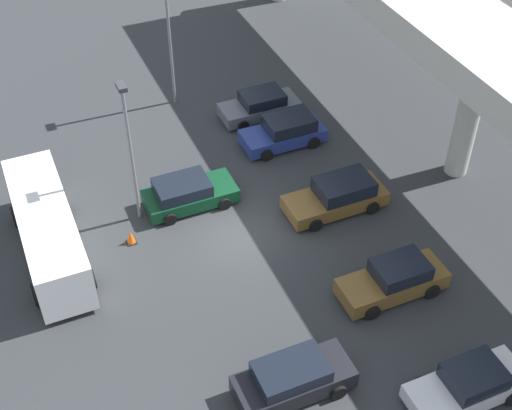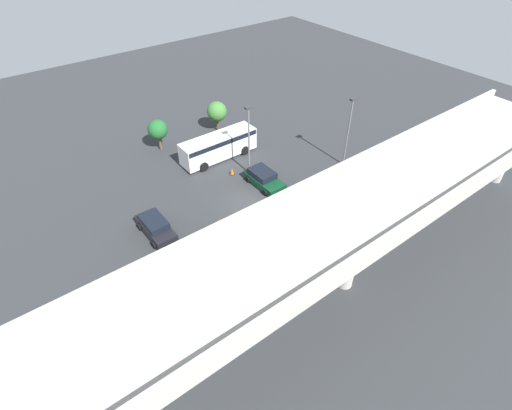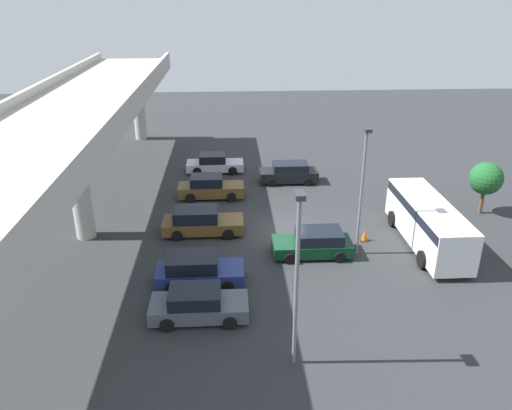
# 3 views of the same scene
# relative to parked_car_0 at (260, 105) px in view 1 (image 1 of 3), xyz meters

# --- Properties ---
(ground_plane) EXTENTS (92.38, 92.38, 0.00)m
(ground_plane) POSITION_rel_parked_car_0_xyz_m (8.48, -4.76, -0.68)
(ground_plane) COLOR #2D3033
(highway_overpass) EXTENTS (44.25, 6.62, 8.30)m
(highway_overpass) POSITION_rel_parked_car_0_xyz_m (8.48, 7.13, 6.30)
(highway_overpass) COLOR #ADAAA0
(highway_overpass) RESTS_ON ground_plane
(parked_car_0) EXTENTS (2.12, 4.41, 1.45)m
(parked_car_0) POSITION_rel_parked_car_0_xyz_m (0.00, 0.00, 0.00)
(parked_car_0) COLOR #515660
(parked_car_0) RESTS_ON ground_plane
(parked_car_1) EXTENTS (2.19, 4.38, 1.57)m
(parked_car_1) POSITION_rel_parked_car_0_xyz_m (2.88, 0.15, 0.06)
(parked_car_1) COLOR navy
(parked_car_1) RESTS_ON ground_plane
(parked_car_2) EXTENTS (2.23, 4.39, 1.45)m
(parked_car_2) POSITION_rel_parked_car_0_xyz_m (5.54, -6.18, 0.01)
(parked_car_2) COLOR #0C381E
(parked_car_2) RESTS_ON ground_plane
(parked_car_3) EXTENTS (2.20, 4.87, 1.60)m
(parked_car_3) POSITION_rel_parked_car_0_xyz_m (8.60, 0.25, 0.07)
(parked_car_3) COLOR brown
(parked_car_3) RESTS_ON ground_plane
(parked_car_4) EXTENTS (2.02, 4.63, 1.62)m
(parked_car_4) POSITION_rel_parked_car_0_xyz_m (14.25, -0.14, 0.06)
(parked_car_4) COLOR brown
(parked_car_4) RESTS_ON ground_plane
(parked_car_5) EXTENTS (2.06, 4.41, 1.54)m
(parked_car_5) POSITION_rel_parked_car_0_xyz_m (17.00, -6.12, 0.06)
(parked_car_5) COLOR black
(parked_car_5) RESTS_ON ground_plane
(parked_car_6) EXTENTS (2.06, 4.57, 1.49)m
(parked_car_6) POSITION_rel_parked_car_0_xyz_m (19.73, -0.35, 0.01)
(parked_car_6) COLOR silver
(parked_car_6) RESTS_ON ground_plane
(shuttle_bus) EXTENTS (8.34, 2.56, 2.60)m
(shuttle_bus) POSITION_rel_parked_car_0_xyz_m (6.32, -12.83, 0.87)
(shuttle_bus) COLOR white
(shuttle_bus) RESTS_ON ground_plane
(lamp_post_near_aisle) EXTENTS (0.70, 0.35, 7.33)m
(lamp_post_near_aisle) POSITION_rel_parked_car_0_xyz_m (-3.24, -3.93, 3.66)
(lamp_post_near_aisle) COLOR slate
(lamp_post_near_aisle) RESTS_ON ground_plane
(lamp_post_mid_lot) EXTENTS (0.70, 0.35, 7.25)m
(lamp_post_mid_lot) POSITION_rel_parked_car_0_xyz_m (5.48, -8.59, 3.61)
(lamp_post_mid_lot) COLOR slate
(lamp_post_mid_lot) RESTS_ON ground_plane
(traffic_cone) EXTENTS (0.44, 0.44, 0.70)m
(traffic_cone) POSITION_rel_parked_car_0_xyz_m (7.00, -9.44, -0.36)
(traffic_cone) COLOR black
(traffic_cone) RESTS_ON ground_plane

